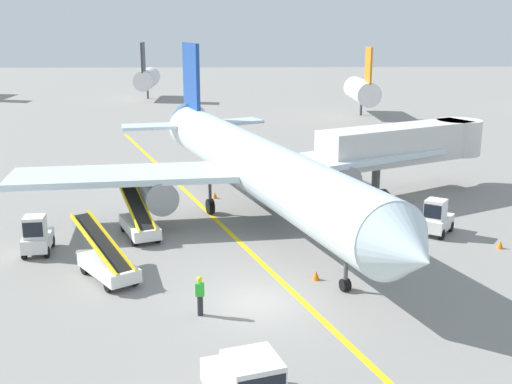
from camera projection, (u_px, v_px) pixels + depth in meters
The scene contains 14 objects.
ground_plane at pixel (257, 302), 27.17m from camera, with size 300.00×300.00×0.00m, color gray.
taxi_line_yellow at pixel (259, 260), 32.01m from camera, with size 0.30×80.00×0.01m, color yellow.
airliner at pixel (251, 162), 38.35m from camera, with size 27.60×34.34×10.10m.
jet_bridge at pixel (413, 143), 43.78m from camera, with size 12.58×8.16×4.85m.
baggage_tug_near_wing at pixel (37, 237), 32.68m from camera, with size 1.58×2.53×2.10m.
baggage_tug_by_cargo_door at pixel (436, 219), 35.66m from camera, with size 2.44×2.71×2.10m.
belt_loader_forward_hold at pixel (107, 263), 29.50m from camera, with size 3.92×4.80×2.59m.
belt_loader_aft_hold at pixel (139, 223), 35.39m from camera, with size 3.02×5.11×2.59m.
ground_crew_marshaller at pixel (200, 294), 25.74m from camera, with size 0.36×0.24×1.70m.
safety_cone_nose_left at pixel (500, 244), 33.61m from camera, with size 0.36×0.36×0.44m, color orange.
safety_cone_nose_right at pixel (316, 275), 29.49m from camera, with size 0.36×0.36×0.44m, color orange.
safety_cone_wingtip_left at pixel (215, 195), 43.28m from camera, with size 0.36×0.36×0.44m, color orange.
distant_aircraft_mid_left at pixel (147, 78), 99.44m from camera, with size 3.00×10.10×8.80m.
distant_aircraft_mid_right at pixel (362, 90), 81.33m from camera, with size 3.00×10.10×8.80m.
Camera 1 is at (-0.87, -25.03, 11.57)m, focal length 44.53 mm.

